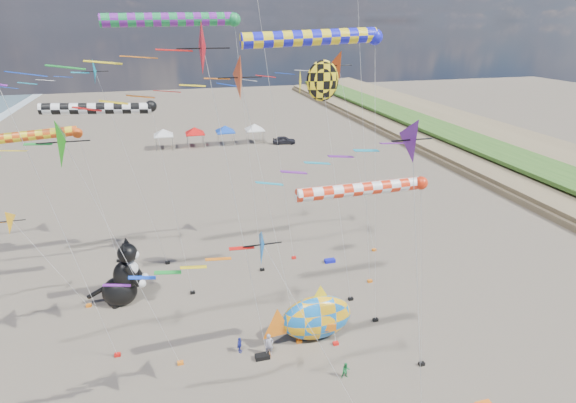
# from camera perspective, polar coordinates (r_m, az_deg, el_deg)

# --- Properties ---
(delta_kite_2) EXTENTS (9.77, 2.37, 18.19)m
(delta_kite_2) POSITION_cam_1_polar(r_m,az_deg,el_deg) (23.06, -6.07, 15.14)
(delta_kite_2) COLOR #D84517
(delta_kite_2) RESTS_ON ground
(delta_kite_3) EXTENTS (11.40, 2.56, 19.69)m
(delta_kite_3) POSITION_cam_1_polar(r_m,az_deg,el_deg) (21.94, -12.34, 18.13)
(delta_kite_3) COLOR red
(delta_kite_3) RESTS_ON ground
(delta_kite_5) EXTENTS (8.52, 1.91, 16.27)m
(delta_kite_5) POSITION_cam_1_polar(r_m,az_deg,el_deg) (17.14, 12.09, 6.44)
(delta_kite_5) COLOR #64198E
(delta_kite_5) RESTS_ON ground
(delta_kite_6) EXTENTS (10.35, 2.56, 15.66)m
(delta_kite_6) POSITION_cam_1_polar(r_m,az_deg,el_deg) (23.63, -25.78, 6.88)
(delta_kite_6) COLOR #197E12
(delta_kite_6) RESTS_ON ground
(delta_kite_8) EXTENTS (9.89, 1.88, 11.57)m
(delta_kite_8) POSITION_cam_1_polar(r_m,az_deg,el_deg) (18.85, -1.67, -7.09)
(delta_kite_8) COLOR blue
(delta_kite_8) RESTS_ON ground
(delta_kite_9) EXTENTS (9.53, 1.94, 17.23)m
(delta_kite_9) POSITION_cam_1_polar(r_m,az_deg,el_deg) (35.86, -23.64, 14.56)
(delta_kite_9) COLOR #0E9CC4
(delta_kite_9) RESTS_ON ground
(delta_kite_10) EXTENTS (13.35, 2.51, 17.55)m
(delta_kite_10) POSITION_cam_1_polar(r_m,az_deg,el_deg) (35.12, 4.87, 16.32)
(delta_kite_10) COLOR #E44A11
(delta_kite_10) RESTS_ON ground
(windsock_0) EXTENTS (8.21, 0.68, 12.23)m
(windsock_0) POSITION_cam_1_polar(r_m,az_deg,el_deg) (22.12, 10.08, 1.47)
(windsock_0) COLOR red
(windsock_0) RESTS_ON ground
(windsock_1) EXTENTS (8.43, 0.80, 11.86)m
(windsock_1) POSITION_cam_1_polar(r_m,az_deg,el_deg) (38.94, -29.48, 7.24)
(windsock_1) COLOR #D64912
(windsock_1) RESTS_ON ground
(windsock_2) EXTENTS (8.19, 0.73, 14.74)m
(windsock_2) POSITION_cam_1_polar(r_m,az_deg,el_deg) (30.83, -22.38, 10.74)
(windsock_2) COLOR black
(windsock_2) RESTS_ON ground
(windsock_3) EXTENTS (8.93, 0.83, 19.04)m
(windsock_3) POSITION_cam_1_polar(r_m,az_deg,el_deg) (24.72, 3.86, 19.85)
(windsock_3) COLOR #1618E0
(windsock_3) RESTS_ON ground
(windsock_4) EXTENTS (10.11, 0.89, 19.95)m
(windsock_4) POSITION_cam_1_polar(r_m,az_deg,el_deg) (32.14, -13.99, 21.39)
(windsock_4) COLOR #198C43
(windsock_4) RESTS_ON ground
(angelfish_kite) EXTENTS (3.74, 3.02, 17.15)m
(angelfish_kite) POSITION_cam_1_polar(r_m,az_deg,el_deg) (30.06, 4.06, 14.78)
(angelfish_kite) COLOR yellow
(angelfish_kite) RESTS_ON ground
(cat_inflatable) EXTENTS (4.05, 2.51, 5.11)m
(cat_inflatable) POSITION_cam_1_polar(r_m,az_deg,el_deg) (35.05, -20.46, -8.36)
(cat_inflatable) COLOR black
(cat_inflatable) RESTS_ON ground
(fish_inflatable) EXTENTS (6.26, 2.32, 3.99)m
(fish_inflatable) POSITION_cam_1_polar(r_m,az_deg,el_deg) (30.04, 3.55, -14.50)
(fish_inflatable) COLOR blue
(fish_inflatable) RESTS_ON ground
(person_adult) EXTENTS (0.59, 0.41, 1.54)m
(person_adult) POSITION_cam_1_polar(r_m,az_deg,el_deg) (29.23, -2.42, -17.74)
(person_adult) COLOR #9390A0
(person_adult) RESTS_ON ground
(child_green) EXTENTS (0.51, 0.41, 1.03)m
(child_green) POSITION_cam_1_polar(r_m,az_deg,el_deg) (28.14, 7.36, -20.51)
(child_green) COLOR #1F8740
(child_green) RESTS_ON ground
(child_blue) EXTENTS (0.57, 0.69, 1.10)m
(child_blue) POSITION_cam_1_polar(r_m,az_deg,el_deg) (29.70, -6.16, -17.67)
(child_blue) COLOR #2D36AA
(child_blue) RESTS_ON ground
(kite_bag_0) EXTENTS (0.90, 0.44, 0.30)m
(kite_bag_0) POSITION_cam_1_polar(r_m,az_deg,el_deg) (39.34, 5.33, -7.49)
(kite_bag_0) COLOR #1216BD
(kite_bag_0) RESTS_ON ground
(kite_bag_1) EXTENTS (0.90, 0.44, 0.30)m
(kite_bag_1) POSITION_cam_1_polar(r_m,az_deg,el_deg) (29.40, -3.27, -19.07)
(kite_bag_1) COLOR black
(kite_bag_1) RESTS_ON ground
(tent_row) EXTENTS (19.20, 4.20, 3.80)m
(tent_row) POSITION_cam_1_polar(r_m,az_deg,el_deg) (76.07, -9.89, 9.28)
(tent_row) COLOR silver
(tent_row) RESTS_ON ground
(parked_car) EXTENTS (4.11, 2.31, 1.32)m
(parked_car) POSITION_cam_1_polar(r_m,az_deg,el_deg) (76.77, -0.51, 7.80)
(parked_car) COLOR #26262D
(parked_car) RESTS_ON ground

